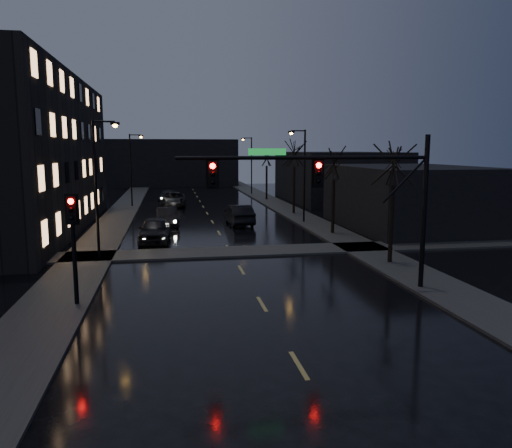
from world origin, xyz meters
name	(u,v)px	position (x,y,z in m)	size (l,w,h in m)	color
ground	(319,398)	(0.00, 0.00, 0.00)	(160.00, 160.00, 0.00)	black
sidewalk_left	(117,219)	(-8.50, 35.00, 0.06)	(3.00, 140.00, 0.12)	#2D2D2B
sidewalk_right	(297,215)	(8.50, 35.00, 0.06)	(3.00, 140.00, 0.12)	#2D2D2B
sidewalk_cross	(231,252)	(0.00, 18.50, 0.06)	(40.00, 3.00, 0.12)	#2D2D2B
apartment_block	(0,154)	(-16.50, 30.00, 6.00)	(12.00, 30.00, 12.00)	black
commercial_right_near	(409,197)	(15.50, 26.00, 2.50)	(10.00, 14.00, 5.00)	black
commercial_right_far	(337,176)	(17.00, 48.00, 3.00)	(12.00, 18.00, 6.00)	black
far_block	(173,163)	(-3.00, 78.00, 4.00)	(22.00, 10.00, 8.00)	black
signal_mast	(345,184)	(3.85, 9.00, 4.87)	(11.11, 0.41, 7.00)	black
signal_pole_left	(73,234)	(-7.50, 8.99, 3.01)	(0.35, 0.41, 4.53)	black
tree_near	(394,152)	(8.40, 14.00, 6.22)	(3.52, 3.52, 8.08)	black
tree_mid_a	(334,156)	(8.40, 24.00, 5.83)	(3.30, 3.30, 7.58)	black
tree_mid_b	(294,147)	(8.40, 36.00, 6.61)	(3.74, 3.74, 8.59)	black
tree_far	(267,152)	(8.40, 50.00, 6.06)	(3.43, 3.43, 7.88)	black
streetlight_l_near	(99,177)	(-7.58, 18.00, 4.77)	(1.53, 0.28, 8.00)	black
streetlight_l_far	(133,164)	(-7.58, 45.00, 4.77)	(1.53, 0.28, 8.00)	black
streetlight_r_mid	(302,168)	(7.58, 30.00, 4.77)	(1.53, 0.28, 8.00)	black
streetlight_r_far	(250,161)	(7.58, 58.00, 4.77)	(1.53, 0.28, 8.00)	black
oncoming_car_a	(155,230)	(-4.73, 23.02, 0.86)	(2.03, 5.04, 1.72)	black
oncoming_car_b	(167,217)	(-3.90, 30.34, 0.76)	(1.62, 4.63, 1.53)	black
oncoming_car_c	(173,199)	(-3.27, 44.76, 0.80)	(2.66, 5.77, 1.60)	black
oncoming_car_d	(167,196)	(-3.96, 49.79, 0.66)	(1.85, 4.56, 1.32)	black
lead_car	(239,215)	(2.09, 30.04, 0.85)	(1.79, 5.14, 1.70)	black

